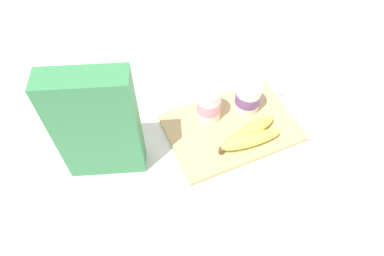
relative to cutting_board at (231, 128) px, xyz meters
name	(u,v)px	position (x,y,z in m)	size (l,w,h in m)	color
ground_plane	(231,129)	(0.00, 0.00, -0.01)	(2.40, 2.40, 0.00)	silver
cutting_board	(231,128)	(0.00, 0.00, 0.00)	(0.32, 0.22, 0.01)	tan
cereal_box	(97,127)	(-0.31, 0.02, 0.14)	(0.17, 0.06, 0.29)	#38844C
yogurt_cup_front	(209,104)	(-0.04, 0.05, 0.06)	(0.06, 0.06, 0.10)	white
yogurt_cup_back	(248,97)	(0.06, 0.04, 0.05)	(0.07, 0.07, 0.09)	white
banana_bunch	(249,136)	(0.02, -0.06, 0.02)	(0.17, 0.08, 0.03)	#DCD650
spoon	(290,93)	(0.21, 0.04, 0.00)	(0.12, 0.08, 0.01)	silver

